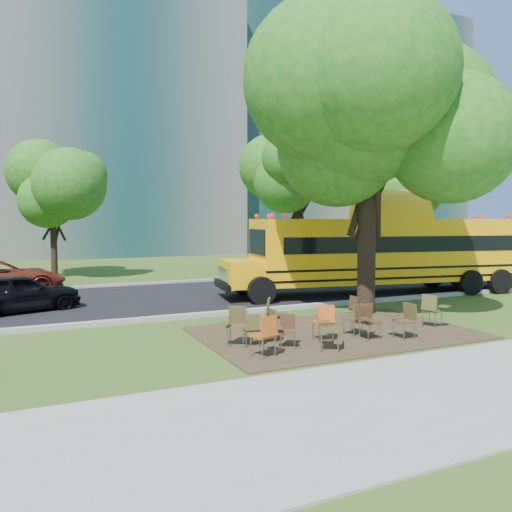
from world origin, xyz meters
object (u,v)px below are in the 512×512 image
chair_5 (368,318)px  school_bus (386,251)px  chair_4 (325,319)px  chair_8 (268,322)px  chair_12 (357,307)px  black_car (18,293)px  chair_11 (355,316)px  chair_1 (253,327)px  chair_10 (273,313)px  chair_0 (266,332)px  chair_9 (236,322)px  chair_2 (332,325)px  main_tree (368,134)px  chair_7 (433,307)px  chair_3 (287,328)px  chair_6 (405,317)px

chair_5 → school_bus: bearing=-132.3°
chair_4 → chair_8: bearing=167.5°
chair_12 → black_car: bearing=-119.6°
chair_5 → chair_11: size_ratio=1.04×
chair_1 → chair_10: chair_10 is taller
chair_0 → chair_8: size_ratio=1.14×
chair_5 → chair_12: size_ratio=1.07×
chair_0 → chair_1: 0.97m
chair_9 → chair_1: bearing=166.5°
chair_9 → chair_10: size_ratio=0.96×
chair_9 → chair_10: (1.27, 0.57, 0.02)m
school_bus → chair_1: size_ratio=15.77×
chair_0 → chair_2: bearing=-19.8°
chair_11 → black_car: 10.52m
chair_2 → chair_1: bearing=87.9°
main_tree → chair_1: (-4.93, -2.29, -5.09)m
main_tree → chair_7: bearing=-82.2°
school_bus → chair_9: bearing=-139.9°
chair_3 → chair_10: bearing=-76.6°
chair_6 → chair_11: chair_6 is taller
chair_2 → chair_12: 3.08m
chair_11 → black_car: size_ratio=0.23×
chair_6 → chair_10: 3.25m
chair_6 → chair_7: chair_7 is taller
chair_2 → chair_10: 2.00m
chair_9 → chair_10: chair_10 is taller
chair_1 → chair_10: 1.30m
main_tree → chair_9: bearing=-159.1°
chair_4 → chair_12: chair_4 is taller
chair_5 → chair_8: size_ratio=1.07×
chair_3 → chair_6: chair_6 is taller
chair_10 → chair_2: bearing=46.1°
chair_5 → chair_8: chair_5 is taller
chair_4 → chair_12: (1.92, 1.33, -0.06)m
chair_7 → chair_11: size_ratio=1.10×
chair_2 → chair_12: size_ratio=1.17×
chair_2 → chair_3: bearing=83.3°
chair_7 → chair_11: chair_7 is taller
chair_0 → chair_3: (0.81, 0.56, -0.10)m
school_bus → chair_2: (-6.83, -6.52, -1.13)m
chair_2 → chair_3: (-0.80, 0.68, -0.11)m
chair_0 → chair_10: bearing=43.1°
chair_1 → chair_11: 2.81m
chair_2 → black_car: black_car is taller
chair_3 → black_car: size_ratio=0.21×
chair_11 → black_car: (-7.78, 7.08, 0.11)m
chair_0 → chair_4: size_ratio=1.02×
chair_6 → chair_8: 3.38m
chair_4 → chair_6: size_ratio=1.02×
chair_9 → black_car: bearing=-24.4°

